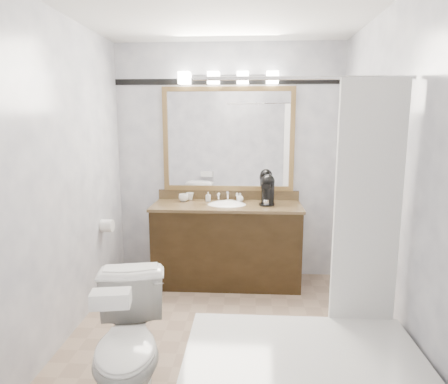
# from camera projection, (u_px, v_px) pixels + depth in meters

# --- Properties ---
(room) EXTENTS (2.42, 2.62, 2.52)m
(room) POSITION_uv_depth(u_px,v_px,m) (220.00, 181.00, 3.03)
(room) COLOR tan
(room) RESTS_ON ground
(vanity) EXTENTS (1.53, 0.58, 0.97)m
(vanity) POSITION_uv_depth(u_px,v_px,m) (227.00, 242.00, 4.18)
(vanity) COLOR black
(vanity) RESTS_ON ground
(mirror) EXTENTS (1.40, 0.04, 1.10)m
(mirror) POSITION_uv_depth(u_px,v_px,m) (228.00, 140.00, 4.25)
(mirror) COLOR olive
(mirror) RESTS_ON room
(vanity_light_bar) EXTENTS (1.02, 0.14, 0.12)m
(vanity_light_bar) POSITION_uv_depth(u_px,v_px,m) (228.00, 78.00, 4.08)
(vanity_light_bar) COLOR silver
(vanity_light_bar) RESTS_ON room
(accent_stripe) EXTENTS (2.40, 0.01, 0.06)m
(accent_stripe) POSITION_uv_depth(u_px,v_px,m) (228.00, 82.00, 4.15)
(accent_stripe) COLOR black
(accent_stripe) RESTS_ON room
(bathtub) EXTENTS (1.30, 0.75, 1.96)m
(bathtub) POSITION_uv_depth(u_px,v_px,m) (305.00, 372.00, 2.29)
(bathtub) COLOR white
(bathtub) RESTS_ON ground
(tp_roll) EXTENTS (0.11, 0.12, 0.12)m
(tp_roll) POSITION_uv_depth(u_px,v_px,m) (107.00, 226.00, 3.85)
(tp_roll) COLOR white
(tp_roll) RESTS_ON room
(toilet) EXTENTS (0.57, 0.82, 0.76)m
(toilet) POSITION_uv_depth(u_px,v_px,m) (129.00, 346.00, 2.37)
(toilet) COLOR white
(toilet) RESTS_ON ground
(tissue_box) EXTENTS (0.21, 0.14, 0.08)m
(tissue_box) POSITION_uv_depth(u_px,v_px,m) (111.00, 299.00, 2.04)
(tissue_box) COLOR white
(tissue_box) RESTS_ON toilet
(coffee_maker) EXTENTS (0.16, 0.20, 0.31)m
(coffee_maker) POSITION_uv_depth(u_px,v_px,m) (268.00, 189.00, 4.08)
(coffee_maker) COLOR black
(coffee_maker) RESTS_ON vanity
(cup_left) EXTENTS (0.12, 0.12, 0.08)m
(cup_left) POSITION_uv_depth(u_px,v_px,m) (184.00, 198.00, 4.24)
(cup_left) COLOR white
(cup_left) RESTS_ON vanity
(cup_right) EXTENTS (0.08, 0.08, 0.08)m
(cup_right) POSITION_uv_depth(u_px,v_px,m) (190.00, 196.00, 4.33)
(cup_right) COLOR white
(cup_right) RESTS_ON vanity
(soap_bottle_a) EXTENTS (0.05, 0.05, 0.10)m
(soap_bottle_a) POSITION_uv_depth(u_px,v_px,m) (208.00, 196.00, 4.26)
(soap_bottle_a) COLOR white
(soap_bottle_a) RESTS_ON vanity
(soap_bottle_b) EXTENTS (0.09, 0.09, 0.09)m
(soap_bottle_b) POSITION_uv_depth(u_px,v_px,m) (240.00, 197.00, 4.23)
(soap_bottle_b) COLOR white
(soap_bottle_b) RESTS_ON vanity
(soap_bar) EXTENTS (0.08, 0.06, 0.02)m
(soap_bar) POSITION_uv_depth(u_px,v_px,m) (230.00, 201.00, 4.22)
(soap_bar) COLOR beige
(soap_bar) RESTS_ON vanity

